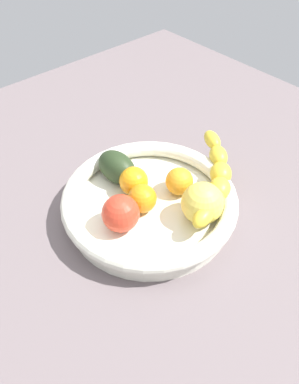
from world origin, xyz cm
name	(u,v)px	position (x,y,z in cm)	size (l,w,h in cm)	color
kitchen_counter	(150,218)	(0.00, 0.00, 1.50)	(120.00, 120.00, 3.00)	#685C5F
fruit_bowl	(150,203)	(0.00, 0.00, 5.76)	(30.98, 30.98, 5.34)	silver
banana_draped_left	(216,179)	(11.16, -5.44, 8.47)	(21.31, 17.37, 4.80)	yellow
orange_front	(144,200)	(-1.66, -0.47, 7.95)	(5.05, 5.05, 5.05)	orange
orange_mid_left	(179,181)	(6.17, -1.12, 7.94)	(5.03, 5.03, 5.03)	orange
orange_mid_right	(133,181)	(-0.20, 4.26, 8.05)	(5.25, 5.25, 5.25)	orange
tomato_red	(121,213)	(-6.89, -0.67, 8.57)	(6.29, 6.29, 6.29)	red
apple_yellow	(202,203)	(4.42, -8.21, 9.01)	(7.17, 7.17, 7.17)	#E7D151
avocado_dark	(116,168)	(-0.17, 9.12, 8.16)	(8.42, 5.47, 5.86)	#26361C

